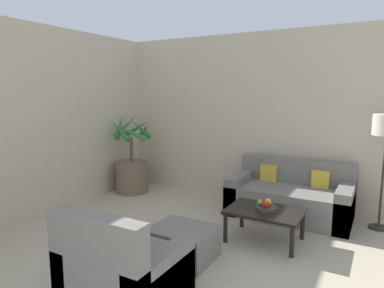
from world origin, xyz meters
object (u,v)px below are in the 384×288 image
sofa_loveseat (290,197)px  apple_green (260,202)px  fruit_bowl (266,208)px  apple_red (266,204)px  potted_palm (132,168)px  ottoman (183,243)px  orange_fruit (268,202)px  coffee_table (265,214)px  armchair (123,271)px

sofa_loveseat → apple_green: bearing=-96.7°
fruit_bowl → apple_red: (0.01, -0.05, 0.06)m
sofa_loveseat → apple_red: 1.07m
potted_palm → sofa_loveseat: (2.73, 0.19, -0.16)m
ottoman → apple_green: bearing=56.9°
orange_fruit → coffee_table: bearing=-117.1°
sofa_loveseat → ottoman: bearing=-110.1°
apple_red → apple_green: 0.10m
ottoman → coffee_table: bearing=53.7°
apple_green → orange_fruit: orange_fruit is taller
sofa_loveseat → fruit_bowl: 1.01m
apple_green → armchair: armchair is taller
orange_fruit → apple_red: bearing=-89.2°
potted_palm → ottoman: potted_palm is taller
apple_green → orange_fruit: 0.09m
potted_palm → fruit_bowl: bearing=-16.7°
armchair → ottoman: size_ratio=1.39×
apple_red → coffee_table: bearing=116.8°
coffee_table → sofa_loveseat: bearing=87.0°
sofa_loveseat → coffee_table: bearing=-93.0°
coffee_table → orange_fruit: 0.15m
potted_palm → apple_red: bearing=-17.6°
ottoman → orange_fruit: bearing=54.1°
apple_red → fruit_bowl: bearing=102.6°
potted_palm → apple_red: 2.83m
potted_palm → orange_fruit: bearing=-15.8°
apple_green → ottoman: bearing=-123.1°
fruit_bowl → ottoman: 1.09m
apple_green → ottoman: size_ratio=0.11×
sofa_loveseat → ottoman: sofa_loveseat is taller
potted_palm → sofa_loveseat: size_ratio=0.83×
coffee_table → apple_green: 0.15m
sofa_loveseat → apple_red: sofa_loveseat is taller
orange_fruit → armchair: armchair is taller
coffee_table → ottoman: 1.07m
apple_red → armchair: bearing=-112.5°
sofa_loveseat → fruit_bowl: sofa_loveseat is taller
coffee_table → armchair: 1.88m
coffee_table → armchair: armchair is taller
fruit_bowl → ottoman: fruit_bowl is taller
apple_red → orange_fruit: 0.09m
apple_red → apple_green: size_ratio=1.09×
potted_palm → armchair: bearing=-52.0°
armchair → coffee_table: bearing=68.7°
apple_red → apple_green: bearing=149.3°
ottoman → armchair: bearing=-93.6°
armchair → apple_red: bearing=67.5°
coffee_table → orange_fruit: orange_fruit is taller
fruit_bowl → orange_fruit: bearing=77.1°
potted_palm → sofa_loveseat: potted_palm is taller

